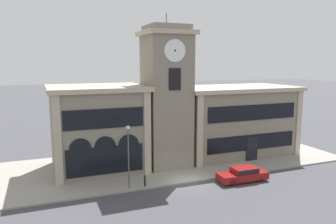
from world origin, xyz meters
The scene contains 8 objects.
ground_plane centered at (0.00, 0.00, 0.00)m, with size 300.00×300.00×0.00m, color #424247.
sidewalk_kerb centered at (0.00, 6.57, 0.07)m, with size 41.23×13.15×0.15m.
clock_tower centered at (0.00, 5.85, 7.61)m, with size 5.23×5.23×16.34m.
town_hall_left_wing centered at (-7.16, 7.33, 4.49)m, with size 9.89×8.27×8.92m.
town_hall_right_wing centered at (9.59, 7.34, 4.22)m, with size 14.75×8.27×8.39m.
parked_car_near centered at (5.10, -1.34, 0.71)m, with size 4.93×1.93×1.35m.
street_lamp centered at (-5.63, 0.70, 3.89)m, with size 0.36×0.36×5.69m.
bollard centered at (-4.21, 0.48, 0.67)m, with size 0.18×0.18×1.06m.
Camera 1 is at (-12.71, -26.74, 11.38)m, focal length 35.00 mm.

